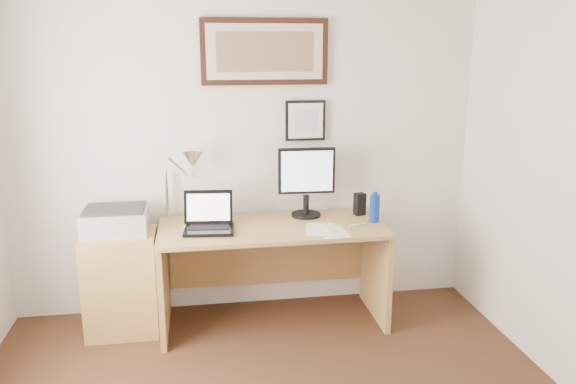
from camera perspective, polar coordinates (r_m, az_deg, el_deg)
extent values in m
cube|color=silver|center=(4.22, -4.34, 4.48)|extent=(3.50, 0.02, 2.50)
cube|color=#A98246|center=(4.19, -16.50, -8.83)|extent=(0.50, 0.40, 0.73)
cylinder|color=navy|center=(4.11, 8.80, -1.64)|extent=(0.07, 0.07, 0.20)
cylinder|color=navy|center=(4.08, 8.86, -0.14)|extent=(0.04, 0.04, 0.02)
cube|color=black|center=(4.27, 7.29, -1.23)|extent=(0.09, 0.08, 0.17)
cube|color=white|center=(3.93, 3.35, -3.79)|extent=(0.26, 0.33, 0.00)
cube|color=white|center=(3.87, 4.55, -4.07)|extent=(0.19, 0.28, 0.00)
cube|color=#FFE278|center=(3.89, 4.45, -3.88)|extent=(0.09, 0.09, 0.01)
cylinder|color=white|center=(4.03, 7.14, -3.30)|extent=(0.14, 0.06, 0.02)
imported|color=#F2CC72|center=(3.93, -10.07, -3.86)|extent=(0.24, 0.28, 0.02)
cube|color=#A98246|center=(4.00, -1.60, -3.64)|extent=(1.60, 0.70, 0.03)
cube|color=#A98246|center=(4.12, -12.53, -9.06)|extent=(0.04, 0.65, 0.72)
cube|color=#A98246|center=(4.30, 8.89, -7.84)|extent=(0.04, 0.65, 0.72)
cube|color=#A98246|center=(4.41, -2.14, -5.85)|extent=(1.50, 0.03, 0.55)
cube|color=black|center=(3.90, -7.99, -3.86)|extent=(0.36, 0.27, 0.02)
cube|color=black|center=(3.93, -8.00, -3.53)|extent=(0.29, 0.16, 0.00)
cube|color=black|center=(3.99, -8.10, -1.51)|extent=(0.35, 0.11, 0.23)
cube|color=white|center=(3.99, -8.09, -1.54)|extent=(0.30, 0.08, 0.18)
cylinder|color=black|center=(4.23, 1.84, -2.31)|extent=(0.22, 0.22, 0.02)
cylinder|color=black|center=(4.20, 1.84, -1.27)|extent=(0.04, 0.04, 0.14)
cube|color=black|center=(4.13, 1.90, 2.17)|extent=(0.42, 0.05, 0.34)
cube|color=silver|center=(4.11, 1.95, 2.11)|extent=(0.38, 0.02, 0.30)
cube|color=#AAAAAD|center=(4.08, -17.11, -2.86)|extent=(0.44, 0.34, 0.16)
cube|color=#2F2F2F|center=(4.05, -17.20, -1.64)|extent=(0.40, 0.30, 0.02)
cylinder|color=silver|center=(4.20, -12.20, -0.32)|extent=(0.02, 0.02, 0.36)
cylinder|color=silver|center=(4.09, -11.00, 2.50)|extent=(0.15, 0.23, 0.19)
cone|color=silver|center=(4.02, -9.64, 3.22)|extent=(0.16, 0.18, 0.15)
cube|color=black|center=(4.15, -2.37, 14.05)|extent=(0.92, 0.03, 0.47)
cube|color=beige|center=(4.13, -2.34, 14.05)|extent=(0.84, 0.01, 0.39)
cube|color=brown|center=(4.13, -2.33, 14.05)|extent=(0.70, 0.00, 0.28)
cube|color=black|center=(4.23, 1.77, 7.27)|extent=(0.30, 0.02, 0.30)
cube|color=white|center=(4.21, 1.81, 7.24)|extent=(0.26, 0.00, 0.26)
cube|color=silver|center=(4.21, 1.82, 7.24)|extent=(0.17, 0.00, 0.17)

